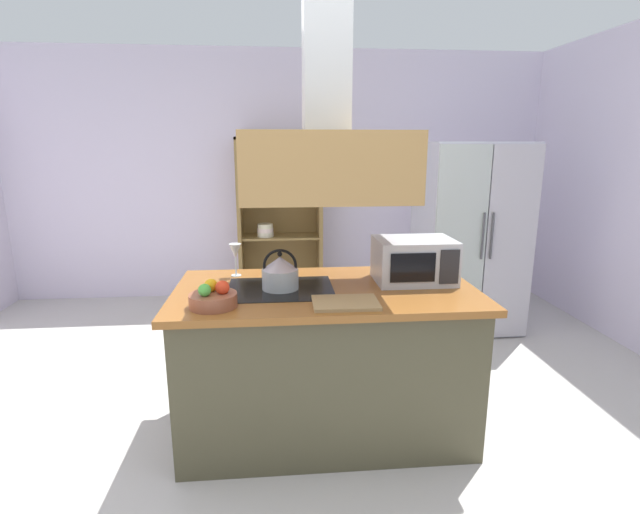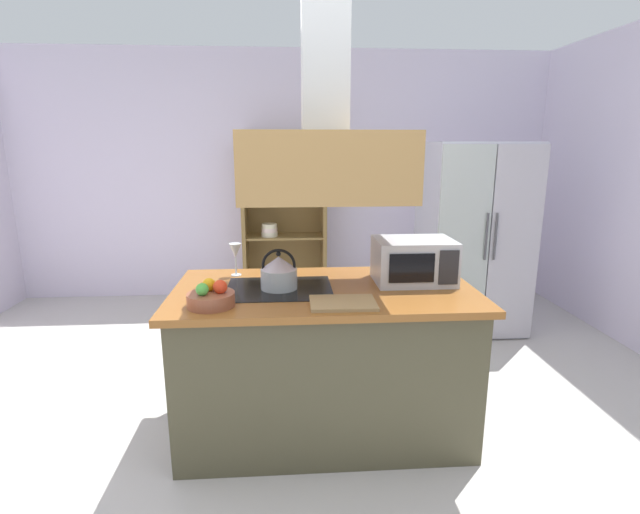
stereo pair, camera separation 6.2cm
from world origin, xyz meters
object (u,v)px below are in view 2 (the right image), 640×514
object	(u,v)px
dish_cabinet	(284,229)
wine_glass_on_counter	(235,252)
microwave	(414,261)
kettle	(279,272)
cutting_board	(343,303)
refrigerator	(473,238)
fruit_bowl	(211,297)

from	to	relation	value
dish_cabinet	wine_glass_on_counter	size ratio (longest dim) A/B	8.64
microwave	wine_glass_on_counter	distance (m)	1.10
kettle	cutting_board	world-z (taller)	kettle
refrigerator	kettle	xyz separation A→B (m)	(-1.76, -1.59, 0.13)
cutting_board	fruit_bowl	bearing A→B (deg)	177.60
dish_cabinet	wine_glass_on_counter	bearing A→B (deg)	-97.28
refrigerator	dish_cabinet	bearing A→B (deg)	149.52
kettle	wine_glass_on_counter	size ratio (longest dim) A/B	1.13
dish_cabinet	microwave	bearing A→B (deg)	-72.85
fruit_bowl	microwave	bearing A→B (deg)	17.47
microwave	wine_glass_on_counter	world-z (taller)	microwave
kettle	cutting_board	xyz separation A→B (m)	(0.33, -0.30, -0.09)
kettle	wine_glass_on_counter	world-z (taller)	kettle
cutting_board	fruit_bowl	distance (m)	0.68
microwave	fruit_bowl	size ratio (longest dim) A/B	1.89
microwave	wine_glass_on_counter	size ratio (longest dim) A/B	2.23
wine_glass_on_counter	refrigerator	bearing A→B (deg)	32.25
cutting_board	refrigerator	bearing A→B (deg)	52.88
wine_glass_on_counter	microwave	bearing A→B (deg)	-11.43
cutting_board	microwave	xyz separation A→B (m)	(0.47, 0.39, 0.12)
cutting_board	wine_glass_on_counter	world-z (taller)	wine_glass_on_counter
refrigerator	cutting_board	xyz separation A→B (m)	(-1.43, -1.89, 0.05)
dish_cabinet	fruit_bowl	xyz separation A→B (m)	(-0.36, -2.88, 0.16)
refrigerator	microwave	size ratio (longest dim) A/B	3.75
refrigerator	fruit_bowl	xyz separation A→B (m)	(-2.10, -1.86, 0.08)
dish_cabinet	kettle	distance (m)	2.62
dish_cabinet	microwave	size ratio (longest dim) A/B	3.87
refrigerator	dish_cabinet	xyz separation A→B (m)	(-1.74, 1.02, -0.07)
microwave	refrigerator	bearing A→B (deg)	57.37
refrigerator	fruit_bowl	world-z (taller)	refrigerator
kettle	microwave	size ratio (longest dim) A/B	0.50
refrigerator	dish_cabinet	distance (m)	2.02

